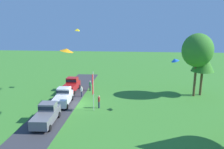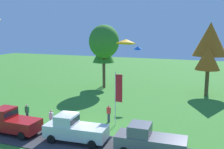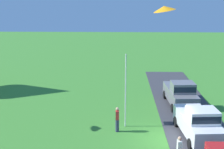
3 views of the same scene
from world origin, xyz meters
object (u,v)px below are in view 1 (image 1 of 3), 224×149
at_px(person_on_lawn, 82,91).
at_px(tree_far_right, 197,50).
at_px(car_pickup_near_entrance, 63,97).
at_px(kite_delta_over_trees, 67,50).
at_px(car_pickup_by_flagpole, 47,114).
at_px(kite_delta_high_left, 175,60).
at_px(tree_center_back, 203,61).
at_px(person_beside_suv, 90,86).
at_px(flag_banner, 93,87).
at_px(kite_diamond_trailing_tail, 77,30).
at_px(person_watching_sky, 99,102).
at_px(car_pickup_mid_row, 71,85).

bearing_deg(person_on_lawn, tree_far_right, 96.79).
height_order(car_pickup_near_entrance, kite_delta_over_trees, kite_delta_over_trees).
height_order(car_pickup_by_flagpole, kite_delta_over_trees, kite_delta_over_trees).
bearing_deg(kite_delta_high_left, tree_center_back, 141.74).
height_order(person_beside_suv, flag_banner, flag_banner).
distance_m(flag_banner, kite_delta_high_left, 10.55).
distance_m(car_pickup_near_entrance, tree_far_right, 20.54).
distance_m(flag_banner, kite_diamond_trailing_tail, 12.51).
relative_size(flag_banner, kite_diamond_trailing_tail, 6.42).
bearing_deg(car_pickup_near_entrance, tree_center_back, 106.49).
xyz_separation_m(person_beside_suv, tree_center_back, (0.64, 17.58, 4.56)).
relative_size(person_beside_suv, kite_delta_high_left, 1.81).
bearing_deg(kite_diamond_trailing_tail, car_pickup_near_entrance, -2.99).
distance_m(car_pickup_near_entrance, person_beside_suv, 7.03).
bearing_deg(person_watching_sky, kite_diamond_trailing_tail, -151.29).
bearing_deg(tree_center_back, tree_far_right, -63.18).
height_order(person_watching_sky, person_beside_suv, same).
relative_size(car_pickup_mid_row, kite_delta_over_trees, 3.20).
distance_m(car_pickup_mid_row, person_on_lawn, 3.46).
bearing_deg(kite_diamond_trailing_tail, person_watching_sky, 28.71).
relative_size(car_pickup_near_entrance, kite_delta_over_trees, 3.29).
bearing_deg(flag_banner, person_beside_suv, -166.44).
bearing_deg(kite_diamond_trailing_tail, person_beside_suv, 62.70).
bearing_deg(tree_center_back, kite_delta_high_left, -38.26).
xyz_separation_m(car_pickup_by_flagpole, flag_banner, (-3.96, 4.55, 2.13)).
relative_size(tree_center_back, tree_far_right, 0.75).
height_order(car_pickup_near_entrance, person_watching_sky, car_pickup_near_entrance).
bearing_deg(car_pickup_near_entrance, person_on_lawn, 151.67).
distance_m(car_pickup_near_entrance, person_watching_sky, 5.19).
bearing_deg(flag_banner, person_on_lawn, -152.75).
relative_size(person_watching_sky, flag_banner, 0.33).
bearing_deg(kite_diamond_trailing_tail, kite_delta_over_trees, 7.68).
height_order(kite_delta_over_trees, kite_diamond_trailing_tail, kite_diamond_trailing_tail).
height_order(car_pickup_mid_row, car_pickup_near_entrance, same).
relative_size(car_pickup_by_flagpole, flag_banner, 1.00).
relative_size(car_pickup_by_flagpole, kite_diamond_trailing_tail, 6.39).
relative_size(person_on_lawn, kite_diamond_trailing_tail, 2.15).
xyz_separation_m(flag_banner, kite_diamond_trailing_tail, (-9.70, -4.16, 6.72)).
relative_size(car_pickup_by_flagpole, tree_far_right, 0.53).
distance_m(tree_center_back, tree_far_right, 2.05).
bearing_deg(car_pickup_by_flagpole, person_beside_suv, 168.92).
bearing_deg(car_pickup_mid_row, car_pickup_near_entrance, 4.77).
bearing_deg(car_pickup_mid_row, person_watching_sky, 39.24).
bearing_deg(person_watching_sky, kite_delta_over_trees, -49.20).
bearing_deg(kite_delta_over_trees, person_watching_sky, 130.80).
height_order(car_pickup_near_entrance, person_beside_suv, car_pickup_near_entrance).
distance_m(car_pickup_mid_row, person_watching_sky, 8.85).
bearing_deg(kite_delta_high_left, person_watching_sky, -90.96).
height_order(tree_center_back, kite_diamond_trailing_tail, kite_diamond_trailing_tail).
xyz_separation_m(car_pickup_mid_row, tree_center_back, (-0.03, 20.55, 4.33)).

